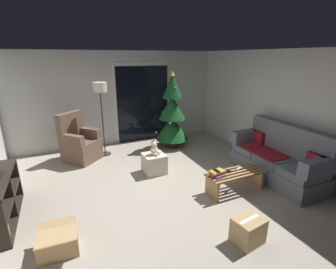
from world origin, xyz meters
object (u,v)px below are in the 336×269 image
object	(u,v)px
remote_silver	(239,168)
armchair	(80,144)
teddy_bear_cream	(154,149)
cardboard_box_open_near_shelf	(58,243)
teddy_bear_honey_by_tree	(154,147)
cell_phone	(217,171)
floor_lamp	(100,94)
remote_black	(227,171)
book_stack	(217,173)
coffee_table	(235,178)
ottoman	(154,163)
christmas_tree	(172,115)
cardboard_box_taped_mid_floor	(248,231)
couch	(278,159)

from	to	relation	value
remote_silver	armchair	distance (m)	3.61
teddy_bear_cream	cardboard_box_open_near_shelf	xyz separation A→B (m)	(-1.90, -1.55, -0.39)
teddy_bear_honey_by_tree	remote_silver	bearing A→B (deg)	-72.27
cell_phone	floor_lamp	bearing A→B (deg)	118.01
armchair	floor_lamp	xyz separation A→B (m)	(0.59, 0.09, 1.10)
cardboard_box_open_near_shelf	remote_silver	bearing A→B (deg)	6.10
cell_phone	remote_black	bearing A→B (deg)	13.69
book_stack	cell_phone	bearing A→B (deg)	170.21
remote_silver	armchair	world-z (taller)	armchair
coffee_table	armchair	distance (m)	3.58
remote_silver	ottoman	bearing A→B (deg)	-157.17
remote_black	cell_phone	distance (m)	0.29
remote_silver	remote_black	bearing A→B (deg)	-114.41
remote_black	teddy_bear_cream	world-z (taller)	teddy_bear_cream
remote_black	ottoman	size ratio (longest dim) A/B	0.35
floor_lamp	teddy_bear_honey_by_tree	size ratio (longest dim) A/B	6.25
christmas_tree	cardboard_box_open_near_shelf	size ratio (longest dim) A/B	3.82
remote_black	ottoman	bearing A→B (deg)	-97.91
floor_lamp	cardboard_box_taped_mid_floor	size ratio (longest dim) A/B	4.21
christmas_tree	cell_phone	bearing A→B (deg)	-98.06
book_stack	floor_lamp	distance (m)	3.25
remote_black	christmas_tree	distance (m)	2.52
book_stack	floor_lamp	size ratio (longest dim) A/B	0.15
remote_black	book_stack	bearing A→B (deg)	-30.28
floor_lamp	teddy_bear_cream	world-z (taller)	floor_lamp
remote_silver	floor_lamp	world-z (taller)	floor_lamp
remote_black	cardboard_box_taped_mid_floor	xyz separation A→B (m)	(-0.54, -1.18, -0.22)
book_stack	cardboard_box_open_near_shelf	xyz separation A→B (m)	(-2.57, -0.28, -0.28)
couch	teddy_bear_cream	xyz separation A→B (m)	(-2.17, 1.23, 0.13)
christmas_tree	book_stack	bearing A→B (deg)	-97.65
remote_silver	teddy_bear_cream	distance (m)	1.71
floor_lamp	armchair	bearing A→B (deg)	-171.39
christmas_tree	floor_lamp	distance (m)	1.88
armchair	floor_lamp	size ratio (longest dim) A/B	0.63
remote_silver	teddy_bear_cream	size ratio (longest dim) A/B	0.55
remote_silver	cell_phone	size ratio (longest dim) A/B	1.08
teddy_bear_cream	floor_lamp	bearing A→B (deg)	117.87
remote_black	teddy_bear_honey_by_tree	world-z (taller)	remote_black
cell_phone	ottoman	xyz separation A→B (m)	(-0.66, 1.28, -0.27)
couch	floor_lamp	bearing A→B (deg)	137.69
couch	cardboard_box_taped_mid_floor	world-z (taller)	couch
teddy_bear_honey_by_tree	cardboard_box_open_near_shelf	xyz separation A→B (m)	(-2.33, -2.70, 0.02)
remote_silver	teddy_bear_honey_by_tree	size ratio (longest dim) A/B	0.55
coffee_table	floor_lamp	distance (m)	3.51
coffee_table	cardboard_box_open_near_shelf	world-z (taller)	coffee_table
ottoman	cardboard_box_open_near_shelf	xyz separation A→B (m)	(-1.90, -1.56, -0.06)
ottoman	teddy_bear_honey_by_tree	world-z (taller)	ottoman
book_stack	cardboard_box_taped_mid_floor	distance (m)	1.18
remote_black	book_stack	distance (m)	0.26
cardboard_box_taped_mid_floor	teddy_bear_honey_by_tree	bearing A→B (deg)	89.14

